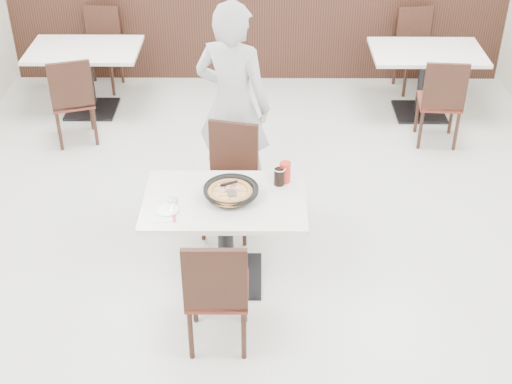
{
  "coord_description": "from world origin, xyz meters",
  "views": [
    {
      "loc": [
        0.05,
        -4.73,
        3.66
      ],
      "look_at": [
        0.01,
        -0.3,
        0.76
      ],
      "focal_mm": 50.0,
      "sensor_mm": 36.0,
      "label": 1
    }
  ],
  "objects_px": {
    "bg_table_right": "(423,83)",
    "chair_near": "(217,288)",
    "red_cup": "(285,172)",
    "main_table": "(226,240)",
    "diner_person": "(233,105)",
    "bg_chair_left_near": "(72,98)",
    "chair_far": "(228,184)",
    "bg_chair_right_near": "(440,100)",
    "bg_chair_left_far": "(100,51)",
    "cola_glass": "(279,177)",
    "pizza_pan": "(231,193)",
    "bg_chair_right_far": "(417,52)",
    "side_plate": "(167,210)",
    "pizza": "(230,194)",
    "bg_table_left": "(88,80)"
  },
  "relations": [
    {
      "from": "main_table",
      "to": "cola_glass",
      "type": "xyz_separation_m",
      "value": [
        0.41,
        0.2,
        0.44
      ]
    },
    {
      "from": "chair_near",
      "to": "cola_glass",
      "type": "distance_m",
      "value": 1.04
    },
    {
      "from": "cola_glass",
      "to": "bg_chair_right_near",
      "type": "bearing_deg",
      "value": 50.51
    },
    {
      "from": "red_cup",
      "to": "cola_glass",
      "type": "bearing_deg",
      "value": -133.91
    },
    {
      "from": "chair_far",
      "to": "bg_table_left",
      "type": "distance_m",
      "value": 2.82
    },
    {
      "from": "pizza",
      "to": "bg_table_left",
      "type": "relative_size",
      "value": 0.28
    },
    {
      "from": "bg_chair_right_near",
      "to": "bg_table_left",
      "type": "bearing_deg",
      "value": 174.57
    },
    {
      "from": "bg_chair_right_near",
      "to": "main_table",
      "type": "bearing_deg",
      "value": -128.08
    },
    {
      "from": "pizza_pan",
      "to": "main_table",
      "type": "bearing_deg",
      "value": -161.54
    },
    {
      "from": "pizza_pan",
      "to": "bg_chair_right_far",
      "type": "relative_size",
      "value": 0.34
    },
    {
      "from": "chair_far",
      "to": "chair_near",
      "type": "bearing_deg",
      "value": 101.81
    },
    {
      "from": "chair_far",
      "to": "red_cup",
      "type": "relative_size",
      "value": 5.94
    },
    {
      "from": "side_plate",
      "to": "cola_glass",
      "type": "xyz_separation_m",
      "value": [
        0.81,
        0.36,
        0.06
      ]
    },
    {
      "from": "bg_table_left",
      "to": "bg_chair_left_near",
      "type": "height_order",
      "value": "bg_chair_left_near"
    },
    {
      "from": "chair_near",
      "to": "bg_chair_left_near",
      "type": "distance_m",
      "value": 3.36
    },
    {
      "from": "side_plate",
      "to": "pizza",
      "type": "bearing_deg",
      "value": 17.16
    },
    {
      "from": "main_table",
      "to": "chair_near",
      "type": "xyz_separation_m",
      "value": [
        -0.02,
        -0.68,
        0.1
      ]
    },
    {
      "from": "bg_chair_left_near",
      "to": "diner_person",
      "type": "bearing_deg",
      "value": -50.51
    },
    {
      "from": "cola_glass",
      "to": "bg_table_right",
      "type": "bearing_deg",
      "value": 58.43
    },
    {
      "from": "main_table",
      "to": "pizza_pan",
      "type": "height_order",
      "value": "pizza_pan"
    },
    {
      "from": "chair_far",
      "to": "cola_glass",
      "type": "xyz_separation_m",
      "value": [
        0.41,
        -0.44,
        0.34
      ]
    },
    {
      "from": "red_cup",
      "to": "main_table",
      "type": "bearing_deg",
      "value": -150.91
    },
    {
      "from": "red_cup",
      "to": "bg_chair_right_far",
      "type": "relative_size",
      "value": 0.17
    },
    {
      "from": "bg_table_left",
      "to": "chair_far",
      "type": "bearing_deg",
      "value": -54.16
    },
    {
      "from": "chair_near",
      "to": "bg_chair_right_far",
      "type": "relative_size",
      "value": 1.0
    },
    {
      "from": "bg_chair_right_near",
      "to": "bg_chair_right_far",
      "type": "relative_size",
      "value": 1.0
    },
    {
      "from": "main_table",
      "to": "chair_far",
      "type": "xyz_separation_m",
      "value": [
        -0.0,
        0.64,
        0.1
      ]
    },
    {
      "from": "chair_far",
      "to": "red_cup",
      "type": "xyz_separation_m",
      "value": [
        0.45,
        -0.39,
        0.35
      ]
    },
    {
      "from": "side_plate",
      "to": "bg_chair_right_far",
      "type": "bearing_deg",
      "value": 55.92
    },
    {
      "from": "cola_glass",
      "to": "bg_chair_right_far",
      "type": "distance_m",
      "value": 3.75
    },
    {
      "from": "chair_far",
      "to": "red_cup",
      "type": "distance_m",
      "value": 0.7
    },
    {
      "from": "main_table",
      "to": "bg_chair_right_far",
      "type": "relative_size",
      "value": 1.26
    },
    {
      "from": "chair_near",
      "to": "pizza",
      "type": "relative_size",
      "value": 2.88
    },
    {
      "from": "side_plate",
      "to": "bg_table_left",
      "type": "xyz_separation_m",
      "value": [
        -1.25,
        3.09,
        -0.38
      ]
    },
    {
      "from": "pizza",
      "to": "diner_person",
      "type": "relative_size",
      "value": 0.18
    },
    {
      "from": "chair_near",
      "to": "bg_table_left",
      "type": "bearing_deg",
      "value": 114.03
    },
    {
      "from": "cola_glass",
      "to": "bg_table_right",
      "type": "xyz_separation_m",
      "value": [
        1.65,
        2.69,
        -0.44
      ]
    },
    {
      "from": "pizza",
      "to": "cola_glass",
      "type": "height_order",
      "value": "cola_glass"
    },
    {
      "from": "chair_far",
      "to": "bg_table_right",
      "type": "xyz_separation_m",
      "value": [
        2.06,
        2.25,
        -0.1
      ]
    },
    {
      "from": "pizza_pan",
      "to": "diner_person",
      "type": "relative_size",
      "value": 0.17
    },
    {
      "from": "side_plate",
      "to": "diner_person",
      "type": "distance_m",
      "value": 1.42
    },
    {
      "from": "bg_table_right",
      "to": "bg_chair_right_near",
      "type": "bearing_deg",
      "value": -86.67
    },
    {
      "from": "bg_table_right",
      "to": "chair_near",
      "type": "bearing_deg",
      "value": -120.26
    },
    {
      "from": "red_cup",
      "to": "bg_chair_left_far",
      "type": "xyz_separation_m",
      "value": [
        -2.08,
        3.29,
        -0.35
      ]
    },
    {
      "from": "diner_person",
      "to": "bg_chair_left_far",
      "type": "relative_size",
      "value": 1.96
    },
    {
      "from": "chair_far",
      "to": "bg_chair_right_near",
      "type": "bearing_deg",
      "value": -129.71
    },
    {
      "from": "chair_near",
      "to": "diner_person",
      "type": "xyz_separation_m",
      "value": [
        0.05,
        1.86,
        0.46
      ]
    },
    {
      "from": "main_table",
      "to": "chair_far",
      "type": "distance_m",
      "value": 0.65
    },
    {
      "from": "bg_chair_left_far",
      "to": "bg_table_right",
      "type": "xyz_separation_m",
      "value": [
        3.69,
        -0.65,
        -0.1
      ]
    },
    {
      "from": "pizza_pan",
      "to": "bg_chair_right_near",
      "type": "relative_size",
      "value": 0.34
    }
  ]
}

